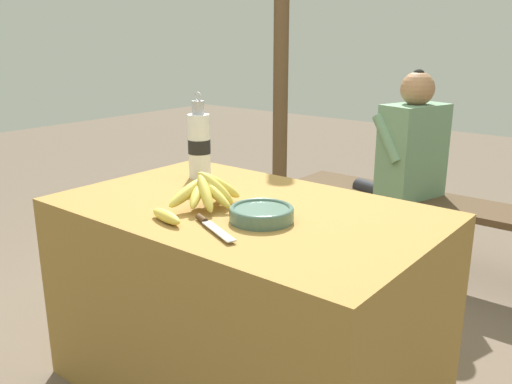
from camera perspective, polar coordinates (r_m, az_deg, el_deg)
The scene contains 9 objects.
market_counter at distance 1.96m, azimuth -1.17°, elevation -11.34°, with size 1.27×0.80×0.70m.
banana_bunch_ripe at distance 1.80m, azimuth -5.16°, elevation 0.28°, with size 0.17×0.29×0.13m.
serving_bowl at distance 1.67m, azimuth 0.59°, elevation -2.24°, with size 0.20×0.20×0.05m.
water_bottle at distance 2.17m, azimuth -6.00°, elevation 5.01°, with size 0.09×0.09×0.34m.
loose_banana_front at distance 1.68m, azimuth -9.42°, elevation -2.55°, with size 0.16×0.07×0.04m.
knife at distance 1.62m, azimuth -4.86°, elevation -3.46°, with size 0.23×0.12×0.02m.
wooden_bench at distance 3.00m, azimuth 18.71°, elevation -2.05°, with size 1.65×0.32×0.42m.
seated_vendor at distance 2.99m, azimuth 15.38°, elevation 3.47°, with size 0.46×0.43×1.09m.
support_post_near at distance 3.84m, azimuth 2.69°, elevation 17.60°, with size 0.10×0.10×2.69m.
Camera 1 is at (1.11, -1.33, 1.26)m, focal length 38.00 mm.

